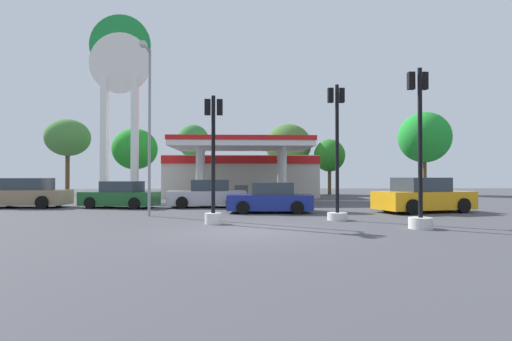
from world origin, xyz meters
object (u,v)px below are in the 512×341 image
object	(u,v)px
tree_5	(425,137)
tree_4	(329,156)
car_0	(423,197)
tree_1	(135,149)
tree_3	(288,145)
traffic_signal_2	(213,174)
tree_2	(193,141)
corner_streetlamp	(148,116)
car_1	(120,196)
station_pole_sign	(120,83)
car_3	(26,194)
traffic_signal_0	(420,176)
tree_0	(68,138)
car_2	(270,199)
traffic_signal_1	(337,173)
car_4	(208,195)

from	to	relation	value
tree_5	tree_4	bearing A→B (deg)	174.25
car_0	tree_1	size ratio (longest dim) A/B	0.78
tree_3	tree_4	size ratio (longest dim) A/B	1.30
traffic_signal_2	tree_2	distance (m)	23.03
corner_streetlamp	tree_1	bearing A→B (deg)	105.62
car_1	tree_3	xyz separation A→B (m)	(11.21, 17.00, 4.12)
station_pole_sign	car_3	world-z (taller)	station_pole_sign
car_3	traffic_signal_0	bearing A→B (deg)	-28.98
tree_2	car_1	bearing A→B (deg)	-98.53
tree_0	tree_1	xyz separation A→B (m)	(6.04, 0.68, -0.98)
tree_1	car_0	bearing A→B (deg)	-47.45
car_3	tree_1	bearing A→B (deg)	84.19
traffic_signal_0	corner_streetlamp	world-z (taller)	corner_streetlamp
car_2	car_3	size ratio (longest dim) A/B	0.89
tree_2	tree_3	xyz separation A→B (m)	(8.97, 2.10, -0.15)
tree_0	corner_streetlamp	world-z (taller)	corner_streetlamp
traffic_signal_2	tree_0	world-z (taller)	tree_0
traffic_signal_1	tree_0	xyz separation A→B (m)	(-19.83, 22.96, 3.47)
car_1	tree_1	bearing A→B (deg)	101.77
car_3	car_0	bearing A→B (deg)	-10.58
car_2	corner_streetlamp	size ratio (longest dim) A/B	0.56
tree_3	tree_4	world-z (taller)	tree_3
car_3	tree_2	distance (m)	16.81
car_2	traffic_signal_0	xyz separation A→B (m)	(4.44, -5.99, 1.06)
tree_1	tree_5	xyz separation A→B (m)	(27.16, -2.33, 1.00)
traffic_signal_1	tree_1	bearing A→B (deg)	120.26
traffic_signal_2	car_1	bearing A→B (deg)	125.69
car_0	traffic_signal_2	bearing A→B (deg)	-156.01
car_3	tree_2	bearing A→B (deg)	62.72
car_2	traffic_signal_0	size ratio (longest dim) A/B	0.77
car_2	tree_3	size ratio (longest dim) A/B	0.59
car_2	traffic_signal_1	xyz separation A→B (m)	(2.35, -3.34, 1.21)
station_pole_sign	traffic_signal_2	distance (m)	15.36
station_pole_sign	corner_streetlamp	world-z (taller)	station_pole_sign
car_1	corner_streetlamp	world-z (taller)	corner_streetlamp
station_pole_sign	tree_5	xyz separation A→B (m)	(25.02, 10.04, -2.52)
car_2	traffic_signal_1	size ratio (longest dim) A/B	0.76
traffic_signal_0	corner_streetlamp	size ratio (longest dim) A/B	0.73
traffic_signal_2	tree_3	bearing A→B (deg)	77.01
car_1	car_4	world-z (taller)	car_4
car_0	tree_2	size ratio (longest dim) A/B	0.77
traffic_signal_0	car_4	bearing A→B (deg)	128.79
tree_0	tree_5	size ratio (longest dim) A/B	0.92
car_2	tree_4	xyz separation A→B (m)	(7.02, 18.85, 3.02)
tree_1	tree_5	distance (m)	27.28
tree_5	tree_2	bearing A→B (deg)	179.38
car_1	car_3	size ratio (longest dim) A/B	0.94
tree_3	corner_streetlamp	distance (m)	23.55
car_2	tree_4	world-z (taller)	tree_4
station_pole_sign	tree_5	distance (m)	27.07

